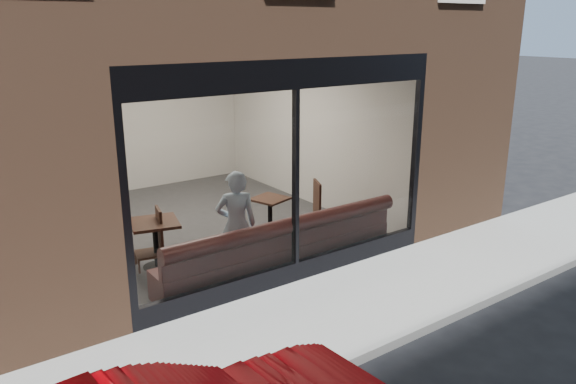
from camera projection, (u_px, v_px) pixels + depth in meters
ground at (397, 341)px, 6.68m from camera, size 120.00×120.00×0.00m
sidewalk_near at (342, 308)px, 7.46m from camera, size 40.00×2.00×0.01m
kerb_near at (400, 339)px, 6.63m from camera, size 40.00×0.10×0.12m
host_building_pier_right at (276, 106)px, 14.55m from camera, size 2.50×12.00×3.20m
host_building_backfill at (95, 105)px, 14.79m from camera, size 5.00×6.00×3.20m
cafe_floor at (203, 224)px, 10.57m from camera, size 6.00×6.00×0.00m
cafe_ceiling at (195, 51)px, 9.67m from camera, size 6.00×6.00×0.00m
cafe_wall_back at (137, 120)px, 12.45m from camera, size 5.00×0.00×5.00m
cafe_wall_left at (55, 160)px, 8.73m from camera, size 0.00×6.00×6.00m
cafe_wall_right at (308, 128)px, 11.51m from camera, size 0.00×6.00×6.00m
storefront_kick at (295, 271)px, 8.24m from camera, size 5.00×0.10×0.30m
storefront_header at (296, 74)px, 7.42m from camera, size 5.00×0.10×0.40m
storefront_mullion at (296, 179)px, 7.84m from camera, size 0.06×0.10×2.50m
storefront_glass at (297, 180)px, 7.81m from camera, size 4.80×0.00×4.80m
banquette at (280, 258)px, 8.53m from camera, size 4.00×0.55×0.45m
person at (236, 225)px, 8.18m from camera, size 0.70×0.59×1.64m
cafe_table_left at (154, 223)px, 8.51m from camera, size 0.85×0.85×0.05m
cafe_table_right at (270, 199)px, 9.68m from camera, size 0.68×0.68×0.04m
cafe_chair_left at (149, 254)px, 8.64m from camera, size 0.47×0.47×0.04m
cafe_chair_right at (307, 220)px, 10.14m from camera, size 0.60×0.60×0.04m
wall_poster at (59, 164)px, 8.72m from camera, size 0.02×0.60×0.79m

